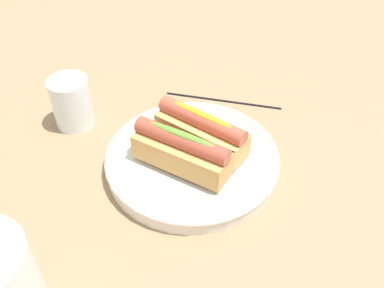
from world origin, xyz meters
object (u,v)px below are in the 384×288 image
Objects in this scene: hotdog_front at (202,130)px; chopstick_near at (222,100)px; hotdog_back at (182,150)px; water_glass at (72,104)px; serving_bowl at (192,160)px.

chopstick_near is (0.02, -0.16, -0.05)m from hotdog_front.
hotdog_front is 1.02× the size of hotdog_back.
hotdog_back is at bearing 169.26° from water_glass.
hotdog_back is 0.22m from chopstick_near.
serving_bowl is 1.77× the size of hotdog_back.
hotdog_front reaches higher than chopstick_near.
hotdog_front is 0.24m from water_glass.
serving_bowl is 0.24m from water_glass.
water_glass is 0.28m from chopstick_near.
hotdog_front is at bearing -99.17° from serving_bowl.
serving_bowl is 0.05m from hotdog_back.
chopstick_near is (-0.22, -0.17, -0.04)m from water_glass.
chopstick_near is at bearing -81.21° from hotdog_front.
hotdog_back reaches higher than water_glass.
water_glass reaches higher than chopstick_near.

